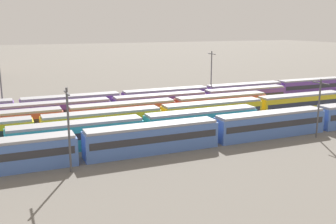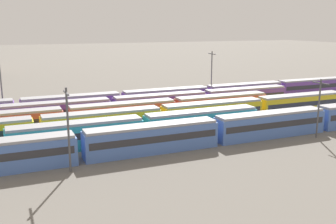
{
  "view_description": "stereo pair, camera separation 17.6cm",
  "coord_description": "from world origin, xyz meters",
  "px_view_note": "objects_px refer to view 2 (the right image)",
  "views": [
    {
      "loc": [
        1.09,
        -45.8,
        16.32
      ],
      "look_at": [
        26.26,
        13.0,
        2.04
      ],
      "focal_mm": 41.68,
      "sensor_mm": 36.0,
      "label": 1
    },
    {
      "loc": [
        1.25,
        -45.87,
        16.32
      ],
      "look_at": [
        26.26,
        13.0,
        2.04
      ],
      "focal_mm": 41.68,
      "sensor_mm": 36.0,
      "label": 2
    }
  ],
  "objects_px": {
    "train_track_4": "(112,108)",
    "catenary_pole_1": "(212,73)",
    "train_track_2": "(161,117)",
    "catenary_pole_3": "(1,88)",
    "train_track_1": "(77,135)",
    "train_track_3": "(123,113)",
    "catenary_pole_0": "(319,105)",
    "catenary_pole_2": "(68,126)",
    "train_track_0": "(319,118)",
    "train_track_5": "(166,98)"
  },
  "relations": [
    {
      "from": "train_track_5",
      "to": "catenary_pole_2",
      "type": "bearing_deg",
      "value": -129.59
    },
    {
      "from": "train_track_2",
      "to": "catenary_pole_2",
      "type": "distance_m",
      "value": 21.55
    },
    {
      "from": "train_track_2",
      "to": "train_track_4",
      "type": "xyz_separation_m",
      "value": [
        -5.33,
        10.4,
        0.0
      ]
    },
    {
      "from": "train_track_1",
      "to": "catenary_pole_3",
      "type": "xyz_separation_m",
      "value": [
        -8.88,
        23.81,
        3.51
      ]
    },
    {
      "from": "train_track_0",
      "to": "train_track_1",
      "type": "height_order",
      "value": "same"
    },
    {
      "from": "train_track_5",
      "to": "catenary_pole_0",
      "type": "bearing_deg",
      "value": -67.85
    },
    {
      "from": "catenary_pole_0",
      "to": "catenary_pole_1",
      "type": "relative_size",
      "value": 0.81
    },
    {
      "from": "train_track_2",
      "to": "catenary_pole_3",
      "type": "distance_m",
      "value": 29.91
    },
    {
      "from": "train_track_0",
      "to": "catenary_pole_3",
      "type": "distance_m",
      "value": 54.56
    },
    {
      "from": "train_track_0",
      "to": "train_track_5",
      "type": "xyz_separation_m",
      "value": [
        -15.46,
        26.0,
        0.0
      ]
    },
    {
      "from": "catenary_pole_3",
      "to": "train_track_2",
      "type": "bearing_deg",
      "value": -38.79
    },
    {
      "from": "catenary_pole_0",
      "to": "train_track_2",
      "type": "bearing_deg",
      "value": 144.8
    },
    {
      "from": "train_track_4",
      "to": "catenary_pole_2",
      "type": "xyz_separation_m",
      "value": [
        -11.19,
        -23.79,
        3.49
      ]
    },
    {
      "from": "train_track_2",
      "to": "catenary_pole_0",
      "type": "relative_size",
      "value": 8.54
    },
    {
      "from": "train_track_4",
      "to": "train_track_0",
      "type": "bearing_deg",
      "value": -36.37
    },
    {
      "from": "train_track_3",
      "to": "catenary_pole_2",
      "type": "bearing_deg",
      "value": -122.4
    },
    {
      "from": "train_track_1",
      "to": "catenary_pole_3",
      "type": "height_order",
      "value": "catenary_pole_3"
    },
    {
      "from": "train_track_2",
      "to": "catenary_pole_2",
      "type": "xyz_separation_m",
      "value": [
        -16.52,
        -13.39,
        3.49
      ]
    },
    {
      "from": "catenary_pole_2",
      "to": "train_track_5",
      "type": "bearing_deg",
      "value": 50.41
    },
    {
      "from": "train_track_2",
      "to": "train_track_3",
      "type": "distance_m",
      "value": 7.02
    },
    {
      "from": "train_track_1",
      "to": "catenary_pole_0",
      "type": "bearing_deg",
      "value": -14.12
    },
    {
      "from": "train_track_1",
      "to": "catenary_pole_2",
      "type": "relative_size",
      "value": 5.75
    },
    {
      "from": "catenary_pole_1",
      "to": "train_track_5",
      "type": "bearing_deg",
      "value": -165.08
    },
    {
      "from": "train_track_3",
      "to": "train_track_2",
      "type": "bearing_deg",
      "value": -47.78
    },
    {
      "from": "train_track_2",
      "to": "catenary_pole_0",
      "type": "height_order",
      "value": "catenary_pole_0"
    },
    {
      "from": "train_track_1",
      "to": "train_track_4",
      "type": "relative_size",
      "value": 0.75
    },
    {
      "from": "catenary_pole_3",
      "to": "train_track_4",
      "type": "bearing_deg",
      "value": -24.73
    },
    {
      "from": "catenary_pole_0",
      "to": "catenary_pole_2",
      "type": "relative_size",
      "value": 0.9
    },
    {
      "from": "train_track_3",
      "to": "catenary_pole_0",
      "type": "relative_size",
      "value": 6.38
    },
    {
      "from": "train_track_4",
      "to": "catenary_pole_2",
      "type": "bearing_deg",
      "value": -115.18
    },
    {
      "from": "train_track_3",
      "to": "catenary_pole_1",
      "type": "relative_size",
      "value": 5.17
    },
    {
      "from": "train_track_1",
      "to": "catenary_pole_1",
      "type": "xyz_separation_m",
      "value": [
        33.98,
        24.06,
        4.05
      ]
    },
    {
      "from": "train_track_2",
      "to": "catenary_pole_0",
      "type": "xyz_separation_m",
      "value": [
        19.37,
        -13.66,
        3.0
      ]
    },
    {
      "from": "train_track_1",
      "to": "catenary_pole_0",
      "type": "distance_m",
      "value": 34.82
    },
    {
      "from": "train_track_3",
      "to": "catenary_pole_3",
      "type": "bearing_deg",
      "value": 143.97
    },
    {
      "from": "train_track_0",
      "to": "catenary_pole_0",
      "type": "relative_size",
      "value": 12.85
    },
    {
      "from": "catenary_pole_0",
      "to": "catenary_pole_2",
      "type": "bearing_deg",
      "value": 179.56
    },
    {
      "from": "train_track_2",
      "to": "train_track_4",
      "type": "relative_size",
      "value": 1.0
    },
    {
      "from": "train_track_2",
      "to": "catenary_pole_3",
      "type": "height_order",
      "value": "catenary_pole_3"
    },
    {
      "from": "catenary_pole_2",
      "to": "catenary_pole_3",
      "type": "height_order",
      "value": "catenary_pole_3"
    },
    {
      "from": "catenary_pole_1",
      "to": "catenary_pole_2",
      "type": "xyz_separation_m",
      "value": [
        -36.22,
        -32.25,
        -0.56
      ]
    },
    {
      "from": "catenary_pole_1",
      "to": "catenary_pole_3",
      "type": "height_order",
      "value": "catenary_pole_1"
    },
    {
      "from": "train_track_2",
      "to": "train_track_0",
      "type": "bearing_deg",
      "value": -24.41
    },
    {
      "from": "train_track_4",
      "to": "train_track_5",
      "type": "bearing_deg",
      "value": 22.13
    },
    {
      "from": "train_track_4",
      "to": "catenary_pole_1",
      "type": "relative_size",
      "value": 6.92
    },
    {
      "from": "train_track_4",
      "to": "catenary_pole_3",
      "type": "relative_size",
      "value": 7.68
    },
    {
      "from": "catenary_pole_0",
      "to": "catenary_pole_3",
      "type": "bearing_deg",
      "value": 142.81
    },
    {
      "from": "train_track_4",
      "to": "train_track_5",
      "type": "relative_size",
      "value": 0.8
    },
    {
      "from": "train_track_0",
      "to": "train_track_3",
      "type": "bearing_deg",
      "value": 150.56
    },
    {
      "from": "train_track_3",
      "to": "catenary_pole_3",
      "type": "xyz_separation_m",
      "value": [
        -18.44,
        13.41,
        3.51
      ]
    }
  ]
}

